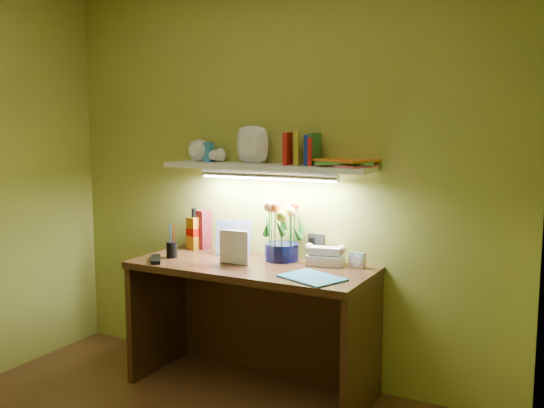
% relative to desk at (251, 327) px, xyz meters
% --- Properties ---
extents(desk, '(1.40, 0.60, 0.75)m').
position_rel_desk_xyz_m(desk, '(0.00, 0.00, 0.00)').
color(desk, '#321F0D').
rests_on(desk, ground).
extents(flower_bouquet, '(0.25, 0.25, 0.35)m').
position_rel_desk_xyz_m(flower_bouquet, '(0.11, 0.18, 0.55)').
color(flower_bouquet, '#0A0D3B').
rests_on(flower_bouquet, desk).
extents(telephone, '(0.22, 0.18, 0.12)m').
position_rel_desk_xyz_m(telephone, '(0.38, 0.19, 0.44)').
color(telephone, beige).
rests_on(telephone, desk).
extents(desk_clock, '(0.09, 0.05, 0.09)m').
position_rel_desk_xyz_m(desk_clock, '(0.57, 0.21, 0.42)').
color(desk_clock, '#B5B5BA').
rests_on(desk_clock, desk).
extents(whisky_bottle, '(0.09, 0.09, 0.27)m').
position_rel_desk_xyz_m(whisky_bottle, '(-0.54, 0.20, 0.51)').
color(whisky_bottle, '#A35C0A').
rests_on(whisky_bottle, desk).
extents(whisky_box, '(0.10, 0.10, 0.25)m').
position_rel_desk_xyz_m(whisky_box, '(-0.50, 0.24, 0.50)').
color(whisky_box, maroon).
rests_on(whisky_box, desk).
extents(pen_cup, '(0.07, 0.07, 0.16)m').
position_rel_desk_xyz_m(pen_cup, '(-0.51, -0.07, 0.45)').
color(pen_cup, black).
rests_on(pen_cup, desk).
extents(art_card, '(0.22, 0.11, 0.21)m').
position_rel_desk_xyz_m(art_card, '(-0.23, 0.18, 0.48)').
color(art_card, white).
rests_on(art_card, desk).
extents(tv_remote, '(0.16, 0.19, 0.02)m').
position_rel_desk_xyz_m(tv_remote, '(-0.54, -0.19, 0.39)').
color(tv_remote, black).
rests_on(tv_remote, desk).
extents(blue_folder, '(0.38, 0.33, 0.01)m').
position_rel_desk_xyz_m(blue_folder, '(0.44, -0.13, 0.38)').
color(blue_folder, '#328EC2').
rests_on(blue_folder, desk).
extents(desk_book_a, '(0.15, 0.05, 0.20)m').
position_rel_desk_xyz_m(desk_book_a, '(-0.18, -0.05, 0.47)').
color(desk_book_a, silver).
rests_on(desk_book_a, desk).
extents(desk_book_b, '(0.14, 0.03, 0.20)m').
position_rel_desk_xyz_m(desk_book_b, '(-0.14, -0.03, 0.47)').
color(desk_book_b, white).
rests_on(desk_book_b, desk).
extents(wall_shelf, '(1.32, 0.35, 0.23)m').
position_rel_desk_xyz_m(wall_shelf, '(0.00, 0.18, 0.96)').
color(wall_shelf, white).
rests_on(wall_shelf, ground).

